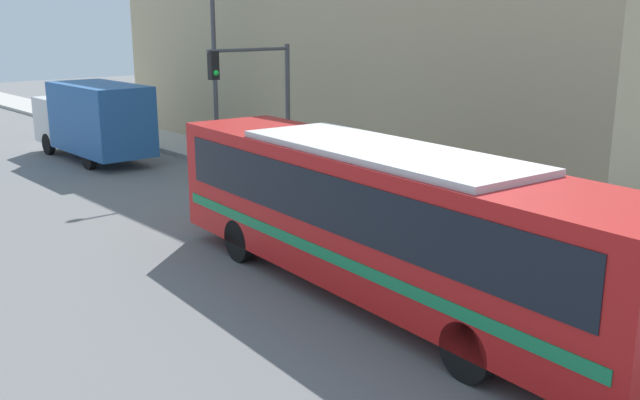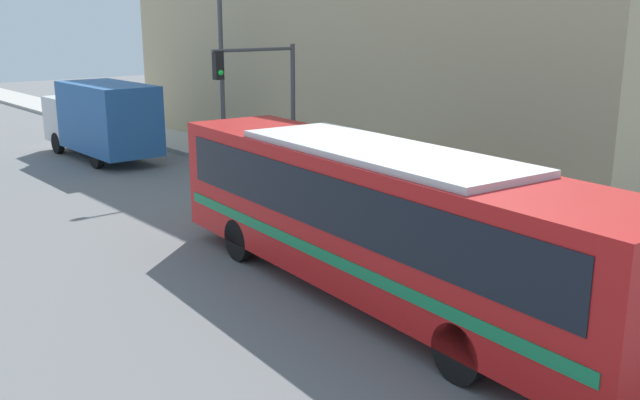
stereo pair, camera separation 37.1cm
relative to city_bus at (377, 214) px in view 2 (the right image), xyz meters
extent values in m
plane|color=slate|center=(0.32, -1.90, -1.85)|extent=(120.00, 120.00, 0.00)
cube|color=#B7B2A8|center=(6.17, 18.10, -1.77)|extent=(2.69, 70.00, 0.18)
cube|color=tan|center=(10.51, 12.19, 4.02)|extent=(6.00, 26.18, 11.75)
cube|color=red|center=(0.00, 0.00, -0.10)|extent=(3.45, 12.50, 2.63)
cube|color=black|center=(0.00, 0.00, 0.37)|extent=(3.40, 11.52, 1.10)
cube|color=#197F4C|center=(0.00, 0.00, -0.68)|extent=(3.45, 12.01, 0.24)
cube|color=silver|center=(0.00, 0.00, 1.26)|extent=(2.79, 6.95, 0.16)
cylinder|color=black|center=(1.39, 3.72, -1.34)|extent=(0.36, 1.04, 1.02)
cylinder|color=black|center=(-0.75, 3.90, -1.34)|extent=(0.36, 1.04, 1.02)
cylinder|color=black|center=(0.79, -3.47, -1.34)|extent=(0.36, 1.04, 1.02)
cylinder|color=black|center=(-1.35, -3.29, -1.34)|extent=(0.36, 1.04, 1.02)
cube|color=#265999|center=(2.00, 17.41, -0.06)|extent=(2.32, 5.03, 2.68)
cube|color=silver|center=(2.00, 20.90, -0.45)|extent=(2.20, 1.96, 1.90)
cylinder|color=black|center=(0.99, 20.55, -1.40)|extent=(0.25, 0.90, 0.90)
cylinder|color=black|center=(0.99, 16.47, -1.40)|extent=(0.25, 0.90, 0.90)
cylinder|color=red|center=(5.42, 1.93, -1.40)|extent=(0.27, 0.27, 0.55)
sphere|color=red|center=(5.42, 1.93, -1.05)|extent=(0.26, 0.26, 0.26)
cylinder|color=red|center=(5.42, 1.78, -1.38)|extent=(0.12, 0.16, 0.12)
cylinder|color=#47474C|center=(5.57, 9.96, 0.63)|extent=(0.16, 0.16, 4.61)
cylinder|color=#47474C|center=(3.97, 9.96, 2.78)|extent=(3.20, 0.11, 0.11)
cube|color=black|center=(2.57, 9.96, 2.33)|extent=(0.30, 0.24, 0.90)
sphere|color=#19D83F|center=(2.57, 9.82, 2.11)|extent=(0.18, 0.18, 0.18)
cylinder|color=#47474C|center=(5.42, 7.02, -1.17)|extent=(0.06, 0.06, 1.03)
cylinder|color=#4C4C51|center=(5.42, 7.02, -0.54)|extent=(0.14, 0.14, 0.22)
cylinder|color=#47474C|center=(5.67, 14.71, 2.54)|extent=(0.18, 0.18, 8.43)
camera|label=1|loc=(-9.95, -9.57, 3.80)|focal=40.00mm
camera|label=2|loc=(-9.67, -9.81, 3.80)|focal=40.00mm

